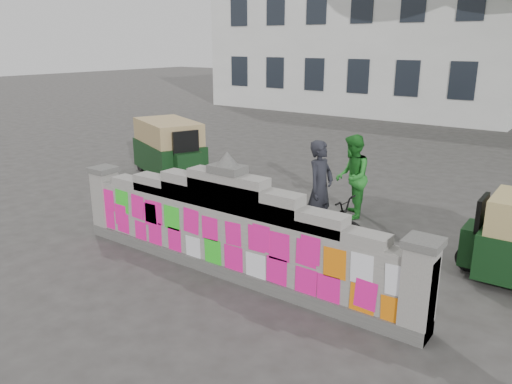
% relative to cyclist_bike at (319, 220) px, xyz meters
% --- Properties ---
extents(ground, '(100.00, 100.00, 0.00)m').
position_rel_cyclist_bike_xyz_m(ground, '(-0.59, -1.84, -0.50)').
color(ground, '#383533').
rests_on(ground, ground).
extents(parapet_wall, '(6.48, 0.44, 2.01)m').
position_rel_cyclist_bike_xyz_m(parapet_wall, '(-0.59, -1.85, 0.25)').
color(parapet_wall, '#4C4C49').
rests_on(parapet_wall, ground).
extents(building, '(16.00, 10.00, 8.90)m').
position_rel_cyclist_bike_xyz_m(building, '(-7.59, 20.14, 3.51)').
color(building, silver).
rests_on(building, ground).
extents(cyclist_bike, '(1.95, 0.75, 1.01)m').
position_rel_cyclist_bike_xyz_m(cyclist_bike, '(0.00, 0.00, 0.00)').
color(cyclist_bike, black).
rests_on(cyclist_bike, ground).
extents(cyclist_rider, '(0.44, 0.64, 1.71)m').
position_rel_cyclist_bike_xyz_m(cyclist_rider, '(0.00, 0.00, 0.35)').
color(cyclist_rider, black).
rests_on(cyclist_rider, ground).
extents(pedestrian, '(0.96, 1.06, 1.77)m').
position_rel_cyclist_bike_xyz_m(pedestrian, '(-0.24, 1.80, 0.38)').
color(pedestrian, '#227F26').
rests_on(pedestrian, ground).
extents(rickshaw_left, '(2.84, 2.11, 1.53)m').
position_rel_cyclist_bike_xyz_m(rickshaw_left, '(-5.79, 1.98, 0.29)').
color(rickshaw_left, black).
rests_on(rickshaw_left, ground).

